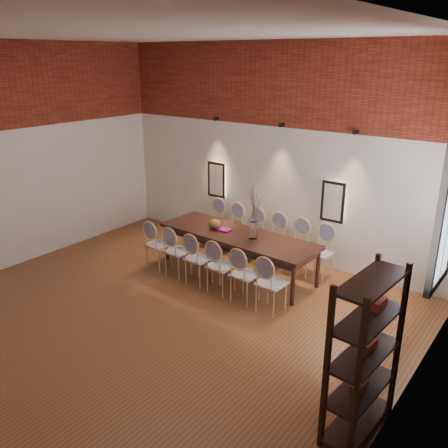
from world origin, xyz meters
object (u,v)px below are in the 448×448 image
Objects in this scene: chair_far_c at (251,234)px; shelving_rack at (364,355)px; vase at (253,230)px; chair_near_e at (245,274)px; chair_near_c at (199,258)px; book at (224,230)px; chair_far_b at (231,228)px; chair_near_b at (178,251)px; chair_near_d at (221,266)px; chair_far_f at (320,253)px; dining_table at (237,253)px; bowl at (215,224)px; chair_far_e at (295,246)px; chair_near_f at (271,283)px; chair_near_a at (159,244)px; chair_far_a at (213,223)px; chair_far_d at (273,240)px.

chair_far_c is 4.67m from shelving_rack.
chair_far_c is at bearing 142.19° from shelving_rack.
chair_near_e is at bearing -64.35° from vase.
chair_near_c reaches higher than book.
chair_far_b is at bearing 108.10° from chair_near_c.
chair_near_b and chair_near_d have the same top height.
chair_near_c is 1.00× the size of chair_far_f.
bowl is (-0.48, -0.03, 0.46)m from dining_table.
book is (-1.07, -0.73, 0.30)m from chair_far_e.
chair_near_f reaches higher than book.
chair_near_b and chair_near_c have the same top height.
chair_far_c is 3.92× the size of bowl.
chair_near_c is at bearing 108.10° from chair_far_b.
chair_near_b is 1.39m from vase.
chair_far_e is at bearing -180.00° from chair_far_b.
chair_near_f is (2.47, -0.09, 0.00)m from chair_near_a.
vase is at bearing 34.92° from chair_near_b.
chair_near_f is at bearing -24.56° from bowl.
chair_far_f reaches higher than dining_table.
chair_far_e is (1.98, -0.08, 0.00)m from chair_far_a.
chair_near_f is 1.25m from vase.
chair_near_b is 1.51m from chair_far_b.
chair_far_f is 3.92× the size of bowl.
chair_near_e is (1.98, -0.08, 0.00)m from chair_near_a.
chair_near_d reaches higher than bowl.
shelving_rack reaches higher than chair_near_a.
chair_far_b and chair_far_d have the same top height.
chair_near_f is at bearing -31.46° from dining_table.
chair_far_d and chair_far_f have the same top height.
chair_far_c is 0.52× the size of shelving_rack.
dining_table is 0.80m from chair_far_c.
chair_far_c is at bearing 180.00° from chair_far_b.
chair_far_e is 3.92× the size of bowl.
shelving_rack reaches higher than book.
chair_near_a is 1.98m from chair_near_e.
chair_near_c and chair_near_f have the same top height.
chair_far_a is (-1.21, 0.80, 0.09)m from dining_table.
dining_table is 0.80m from chair_near_c.
chair_far_f is 3.62× the size of book.
bowl is (-1.20, 0.75, 0.37)m from chair_near_e.
chair_near_f is 1.73m from book.
chair_far_b is at bearing 134.44° from chair_near_e.
chair_near_b reaches higher than dining_table.
chair_far_c is (0.49, -0.02, 0.00)m from chair_far_b.
chair_near_d is 1.00× the size of chair_far_d.
shelving_rack reaches higher than chair_near_f.
bowl is (-0.83, -0.02, -0.06)m from vase.
shelving_rack is (3.72, -2.31, 0.06)m from bowl.
chair_far_f is at bearing 180.00° from chair_far_e.
chair_near_b is 3.62× the size of book.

